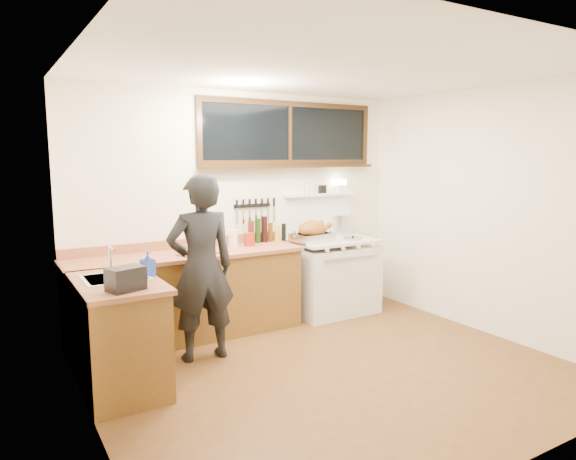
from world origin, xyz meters
TOP-DOWN VIEW (x-y plane):
  - ground_plane at (0.00, 0.00)m, footprint 4.00×3.50m
  - room_shell at (0.00, 0.00)m, footprint 4.10×3.60m
  - counter_back at (-0.80, 1.45)m, footprint 2.44×0.64m
  - counter_left at (-1.70, 0.62)m, footprint 0.64×1.09m
  - sink_unit at (-1.68, 0.70)m, footprint 0.50×0.45m
  - vintage_stove at (1.00, 1.41)m, footprint 1.02×0.74m
  - back_window at (0.60, 1.72)m, footprint 2.32×0.13m
  - left_doorway at (-1.99, -0.55)m, footprint 0.02×1.04m
  - knife_strip at (0.12, 1.73)m, footprint 0.52×0.03m
  - man at (-0.88, 0.85)m, footprint 0.66×0.45m
  - soap_bottle at (-1.43, 0.64)m, footprint 0.12×0.12m
  - toaster at (-1.70, 0.27)m, footprint 0.30×0.24m
  - cutting_board at (-0.74, 1.30)m, footprint 0.43×0.38m
  - roast_turkey at (0.70, 1.38)m, footprint 0.49×0.38m
  - stockpot at (1.35, 1.67)m, footprint 0.30×0.30m
  - saucepan at (0.96, 1.70)m, footprint 0.17×0.28m
  - pot_lid at (1.21, 1.27)m, footprint 0.31×0.31m
  - coffee_tin at (-0.06, 1.49)m, footprint 0.11×0.09m
  - pitcher at (-0.23, 1.55)m, footprint 0.11×0.11m
  - bottle_cluster at (0.20, 1.63)m, footprint 0.49×0.07m

SIDE VIEW (x-z plane):
  - ground_plane at x=0.00m, z-range -0.02..0.00m
  - counter_left at x=-1.70m, z-range 0.00..0.90m
  - counter_back at x=-0.80m, z-range -0.05..0.95m
  - vintage_stove at x=1.00m, z-range -0.33..1.26m
  - sink_unit at x=-1.68m, z-range 0.66..1.03m
  - man at x=-0.88m, z-range 0.00..1.73m
  - pot_lid at x=1.21m, z-range 0.89..0.93m
  - cutting_board at x=-0.74m, z-range 0.89..1.02m
  - saucepan at x=0.96m, z-range 0.90..1.01m
  - coffee_tin at x=-0.06m, z-range 0.90..1.05m
  - toaster at x=-1.70m, z-range 0.90..1.08m
  - pitcher at x=-0.23m, z-range 0.90..1.08m
  - roast_turkey at x=0.70m, z-range 0.88..1.13m
  - soap_bottle at x=-1.43m, z-range 0.90..1.11m
  - stockpot at x=1.35m, z-range 0.90..1.15m
  - bottle_cluster at x=0.20m, z-range 0.88..1.18m
  - left_doorway at x=-1.99m, z-range 0.00..2.17m
  - knife_strip at x=0.12m, z-range 1.17..1.45m
  - room_shell at x=0.00m, z-range 0.32..2.97m
  - back_window at x=0.60m, z-range 1.68..2.45m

